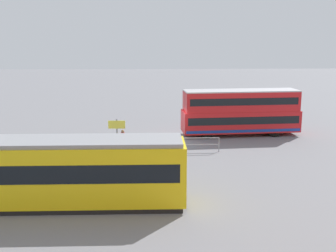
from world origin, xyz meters
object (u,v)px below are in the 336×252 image
double_decker_bus (240,112)px  info_sign (117,128)px  tram_yellow (26,172)px  pedestrian_near_railing (123,140)px

double_decker_bus → info_sign: double_decker_bus is taller
double_decker_bus → tram_yellow: size_ratio=0.65×
info_sign → double_decker_bus: bearing=-155.8°
double_decker_bus → pedestrian_near_railing: (9.68, 5.44, -0.99)m
double_decker_bus → pedestrian_near_railing: double_decker_bus is taller
double_decker_bus → tram_yellow: double_decker_bus is taller
double_decker_bus → info_sign: bearing=24.2°
double_decker_bus → info_sign: (10.17, 4.58, -0.34)m
info_sign → tram_yellow: bearing=71.1°
tram_yellow → double_decker_bus: bearing=-132.7°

